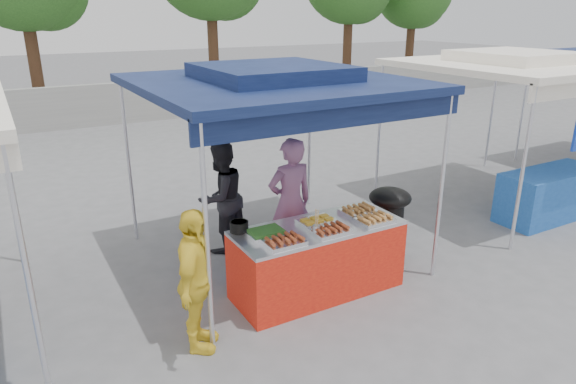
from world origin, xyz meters
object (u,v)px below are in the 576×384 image
vendor_table (317,259)px  wok_burner (389,215)px  cooking_pot (239,227)px  helper_man (221,198)px  vendor_woman (290,203)px  customer_person (195,282)px

vendor_table → wok_burner: size_ratio=2.09×
vendor_table → cooking_pot: size_ratio=9.61×
vendor_table → helper_man: helper_man is taller
vendor_table → vendor_woman: bearing=83.7°
vendor_table → wok_burner: bearing=15.2°
wok_burner → customer_person: size_ratio=0.65×
vendor_woman → helper_man: (-0.61, 0.83, -0.08)m
cooking_pot → customer_person: 1.01m
wok_burner → vendor_woman: vendor_woman is taller
vendor_table → cooking_pot: cooking_pot is taller
wok_burner → helper_man: size_ratio=0.62×
cooking_pot → vendor_woman: (0.94, 0.49, -0.05)m
cooking_pot → wok_burner: cooking_pot is taller
customer_person → helper_man: bearing=1.3°
wok_burner → vendor_woman: 1.41m
vendor_table → vendor_woman: 0.91m
vendor_woman → helper_man: 1.03m
cooking_pot → wok_burner: (2.26, 0.07, -0.34)m
wok_burner → vendor_woman: bearing=170.2°
cooking_pot → customer_person: customer_person is taller
cooking_pot → helper_man: helper_man is taller
customer_person → cooking_pot: bearing=-19.3°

